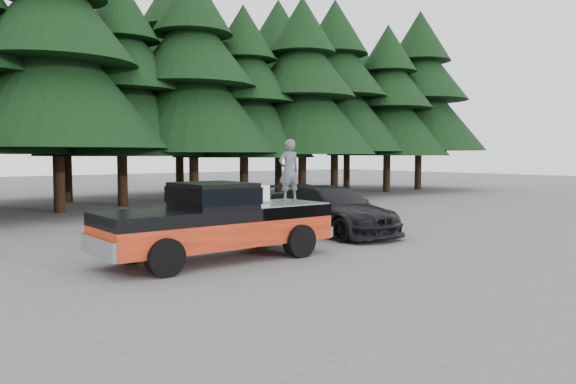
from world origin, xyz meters
TOP-DOWN VIEW (x-y plane):
  - ground at (0.00, 0.00)m, footprint 120.00×120.00m
  - pickup_truck at (-1.26, 0.55)m, footprint 6.00×2.04m
  - truck_cab at (-1.36, 0.55)m, footprint 1.66×1.90m
  - air_compressor at (-0.04, 0.72)m, footprint 0.69×0.58m
  - man_on_bed at (1.11, 0.68)m, footprint 0.67×0.49m
  - parked_car at (4.11, 2.24)m, footprint 2.53×5.51m
  - treeline at (0.42, 17.20)m, footprint 60.15×16.05m

SIDE VIEW (x-z plane):
  - ground at x=0.00m, z-range 0.00..0.00m
  - pickup_truck at x=-1.26m, z-range 0.00..1.33m
  - parked_car at x=4.11m, z-range 0.00..1.56m
  - air_compressor at x=-0.04m, z-range 1.33..1.78m
  - truck_cab at x=-1.36m, z-range 1.33..1.92m
  - man_on_bed at x=1.11m, z-range 1.33..3.02m
  - treeline at x=0.42m, z-range -1.03..16.47m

